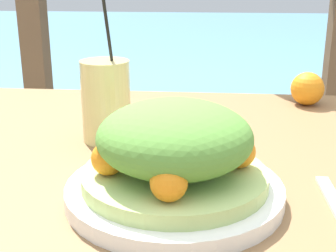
{
  "coord_description": "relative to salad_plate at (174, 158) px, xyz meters",
  "views": [
    {
      "loc": [
        0.08,
        -0.56,
        0.98
      ],
      "look_at": [
        0.03,
        0.06,
        0.77
      ],
      "focal_mm": 50.0,
      "sensor_mm": 36.0,
      "label": 1
    }
  ],
  "objects": [
    {
      "name": "salad_plate",
      "position": [
        0.0,
        0.0,
        0.0
      ],
      "size": [
        0.26,
        0.26,
        0.12
      ],
      "color": "white",
      "rests_on": "patio_table"
    },
    {
      "name": "drink_glass",
      "position": [
        -0.13,
        0.2,
        0.01
      ],
      "size": [
        0.08,
        0.08,
        0.25
      ],
      "color": "#DBCC7F",
      "rests_on": "patio_table"
    },
    {
      "name": "railing_fence",
      "position": [
        -0.04,
        0.88,
        -0.01
      ],
      "size": [
        2.8,
        0.08,
        1.06
      ],
      "color": "brown",
      "rests_on": "ground_plane"
    },
    {
      "name": "patio_table",
      "position": [
        -0.04,
        0.04,
        -0.13
      ],
      "size": [
        1.24,
        0.97,
        0.71
      ],
      "color": "olive",
      "rests_on": "ground_plane"
    },
    {
      "name": "orange_near_basket",
      "position": [
        0.24,
        0.45,
        -0.02
      ],
      "size": [
        0.07,
        0.07,
        0.07
      ],
      "color": "orange",
      "rests_on": "patio_table"
    },
    {
      "name": "sea_backdrop",
      "position": [
        -0.04,
        3.38,
        -0.52
      ],
      "size": [
        12.0,
        4.0,
        0.49
      ],
      "color": "#568EA8",
      "rests_on": "ground_plane"
    }
  ]
}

